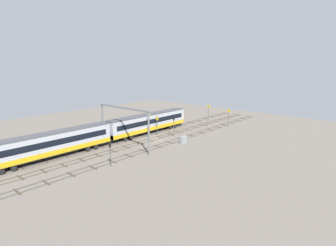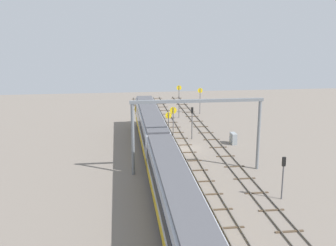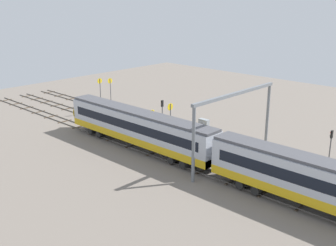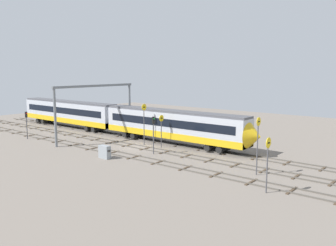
{
  "view_description": "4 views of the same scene",
  "coord_description": "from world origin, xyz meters",
  "px_view_note": "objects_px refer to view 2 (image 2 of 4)",
  "views": [
    {
      "loc": [
        -43.38,
        -42.24,
        16.9
      ],
      "look_at": [
        5.04,
        0.42,
        2.85
      ],
      "focal_mm": 29.15,
      "sensor_mm": 36.0,
      "label": 1
    },
    {
      "loc": [
        -51.81,
        8.93,
        16.31
      ],
      "look_at": [
        1.55,
        2.2,
        3.33
      ],
      "focal_mm": 42.97,
      "sensor_mm": 36.0,
      "label": 2
    },
    {
      "loc": [
        -34.47,
        38.15,
        18.75
      ],
      "look_at": [
        1.56,
        0.32,
        2.66
      ],
      "focal_mm": 44.44,
      "sensor_mm": 36.0,
      "label": 3
    },
    {
      "loc": [
        34.57,
        -35.6,
        10.73
      ],
      "look_at": [
        3.1,
        3.08,
        3.33
      ],
      "focal_mm": 38.68,
      "sensor_mm": 36.0,
      "label": 4
    }
  ],
  "objects_px": {
    "speed_sign_mid_trackside": "(173,123)",
    "relay_cabinet": "(233,139)",
    "speed_sign_near_foreground": "(169,123)",
    "train": "(159,152)",
    "overhead_gantry": "(197,119)",
    "signal_light_trackside_approach": "(192,119)",
    "signal_light_trackside_departure": "(283,172)",
    "speed_sign_far_trackside": "(200,97)",
    "speed_sign_distant_end": "(179,97)"
  },
  "relations": [
    {
      "from": "overhead_gantry",
      "to": "speed_sign_near_foreground",
      "type": "relative_size",
      "value": 3.31
    },
    {
      "from": "speed_sign_near_foreground",
      "to": "signal_light_trackside_approach",
      "type": "xyz_separation_m",
      "value": [
        1.83,
        -3.71,
        0.17
      ]
    },
    {
      "from": "train",
      "to": "overhead_gantry",
      "type": "distance_m",
      "value": 5.63
    },
    {
      "from": "overhead_gantry",
      "to": "signal_light_trackside_departure",
      "type": "relative_size",
      "value": 3.52
    },
    {
      "from": "train",
      "to": "overhead_gantry",
      "type": "bearing_deg",
      "value": -85.78
    },
    {
      "from": "train",
      "to": "speed_sign_near_foreground",
      "type": "distance_m",
      "value": 12.26
    },
    {
      "from": "overhead_gantry",
      "to": "speed_sign_distant_end",
      "type": "xyz_separation_m",
      "value": [
        27.77,
        -2.21,
        -2.39
      ]
    },
    {
      "from": "speed_sign_near_foreground",
      "to": "relay_cabinet",
      "type": "distance_m",
      "value": 9.47
    },
    {
      "from": "signal_light_trackside_approach",
      "to": "speed_sign_near_foreground",
      "type": "bearing_deg",
      "value": 116.2
    },
    {
      "from": "speed_sign_distant_end",
      "to": "signal_light_trackside_departure",
      "type": "xyz_separation_m",
      "value": [
        -36.28,
        -4.5,
        -0.96
      ]
    },
    {
      "from": "speed_sign_mid_trackside",
      "to": "relay_cabinet",
      "type": "bearing_deg",
      "value": -79.33
    },
    {
      "from": "speed_sign_near_foreground",
      "to": "relay_cabinet",
      "type": "xyz_separation_m",
      "value": [
        -1.34,
        -9.12,
        -2.18
      ]
    },
    {
      "from": "signal_light_trackside_approach",
      "to": "overhead_gantry",
      "type": "bearing_deg",
      "value": 171.74
    },
    {
      "from": "speed_sign_distant_end",
      "to": "signal_light_trackside_departure",
      "type": "bearing_deg",
      "value": -172.93
    },
    {
      "from": "speed_sign_near_foreground",
      "to": "speed_sign_far_trackside",
      "type": "xyz_separation_m",
      "value": [
        19.21,
        -8.49,
        0.27
      ]
    },
    {
      "from": "speed_sign_near_foreground",
      "to": "speed_sign_distant_end",
      "type": "distance_m",
      "value": 16.62
    },
    {
      "from": "speed_sign_far_trackside",
      "to": "signal_light_trackside_departure",
      "type": "xyz_separation_m",
      "value": [
        -39.36,
        0.02,
        -0.43
      ]
    },
    {
      "from": "speed_sign_near_foreground",
      "to": "relay_cabinet",
      "type": "height_order",
      "value": "speed_sign_near_foreground"
    },
    {
      "from": "speed_sign_mid_trackside",
      "to": "speed_sign_far_trackside",
      "type": "relative_size",
      "value": 1.19
    },
    {
      "from": "speed_sign_near_foreground",
      "to": "overhead_gantry",
      "type": "bearing_deg",
      "value": -171.43
    },
    {
      "from": "train",
      "to": "signal_light_trackside_departure",
      "type": "relative_size",
      "value": 11.79
    },
    {
      "from": "signal_light_trackside_approach",
      "to": "signal_light_trackside_departure",
      "type": "relative_size",
      "value": 1.13
    },
    {
      "from": "speed_sign_mid_trackside",
      "to": "relay_cabinet",
      "type": "xyz_separation_m",
      "value": [
        1.67,
        -8.87,
        -2.99
      ]
    },
    {
      "from": "train",
      "to": "speed_sign_distant_end",
      "type": "relative_size",
      "value": 8.42
    },
    {
      "from": "train",
      "to": "signal_light_trackside_departure",
      "type": "bearing_deg",
      "value": -126.42
    },
    {
      "from": "speed_sign_distant_end",
      "to": "train",
      "type": "bearing_deg",
      "value": 166.78
    },
    {
      "from": "overhead_gantry",
      "to": "signal_light_trackside_approach",
      "type": "xyz_separation_m",
      "value": [
        13.47,
        -1.96,
        -3.02
      ]
    },
    {
      "from": "speed_sign_near_foreground",
      "to": "signal_light_trackside_approach",
      "type": "distance_m",
      "value": 4.14
    },
    {
      "from": "speed_sign_far_trackside",
      "to": "speed_sign_distant_end",
      "type": "xyz_separation_m",
      "value": [
        -3.08,
        4.53,
        0.53
      ]
    },
    {
      "from": "train",
      "to": "speed_sign_far_trackside",
      "type": "distance_m",
      "value": 33.11
    },
    {
      "from": "speed_sign_mid_trackside",
      "to": "signal_light_trackside_departure",
      "type": "relative_size",
      "value": 1.38
    },
    {
      "from": "overhead_gantry",
      "to": "train",
      "type": "bearing_deg",
      "value": 94.22
    },
    {
      "from": "speed_sign_near_foreground",
      "to": "relay_cabinet",
      "type": "bearing_deg",
      "value": -98.35
    },
    {
      "from": "speed_sign_far_trackside",
      "to": "relay_cabinet",
      "type": "height_order",
      "value": "speed_sign_far_trackside"
    },
    {
      "from": "signal_light_trackside_approach",
      "to": "signal_light_trackside_departure",
      "type": "height_order",
      "value": "signal_light_trackside_approach"
    },
    {
      "from": "speed_sign_distant_end",
      "to": "signal_light_trackside_approach",
      "type": "bearing_deg",
      "value": 178.99
    },
    {
      "from": "overhead_gantry",
      "to": "signal_light_trackside_approach",
      "type": "height_order",
      "value": "overhead_gantry"
    },
    {
      "from": "speed_sign_mid_trackside",
      "to": "train",
      "type": "bearing_deg",
      "value": 162.19
    },
    {
      "from": "overhead_gantry",
      "to": "speed_sign_distant_end",
      "type": "relative_size",
      "value": 2.52
    },
    {
      "from": "relay_cabinet",
      "to": "signal_light_trackside_departure",
      "type": "bearing_deg",
      "value": 178.02
    },
    {
      "from": "signal_light_trackside_approach",
      "to": "signal_light_trackside_departure",
      "type": "xyz_separation_m",
      "value": [
        -21.98,
        -4.75,
        -0.33
      ]
    },
    {
      "from": "speed_sign_mid_trackside",
      "to": "signal_light_trackside_approach",
      "type": "xyz_separation_m",
      "value": [
        4.84,
        -3.47,
        -0.64
      ]
    },
    {
      "from": "overhead_gantry",
      "to": "speed_sign_mid_trackside",
      "type": "distance_m",
      "value": 9.08
    },
    {
      "from": "train",
      "to": "speed_sign_near_foreground",
      "type": "height_order",
      "value": "train"
    },
    {
      "from": "speed_sign_mid_trackside",
      "to": "speed_sign_far_trackside",
      "type": "distance_m",
      "value": 23.7
    },
    {
      "from": "relay_cabinet",
      "to": "train",
      "type": "bearing_deg",
      "value": 132.14
    },
    {
      "from": "speed_sign_mid_trackside",
      "to": "speed_sign_distant_end",
      "type": "bearing_deg",
      "value": -11.0
    },
    {
      "from": "signal_light_trackside_departure",
      "to": "speed_sign_mid_trackside",
      "type": "bearing_deg",
      "value": 25.62
    },
    {
      "from": "overhead_gantry",
      "to": "speed_sign_far_trackside",
      "type": "relative_size",
      "value": 3.04
    },
    {
      "from": "signal_light_trackside_departure",
      "to": "speed_sign_near_foreground",
      "type": "bearing_deg",
      "value": 22.78
    }
  ]
}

